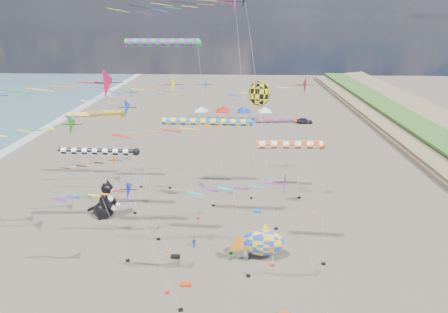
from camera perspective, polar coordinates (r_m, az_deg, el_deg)
delta_kite_0 at (r=44.07m, az=-19.30°, el=-1.09°), size 8.72×1.86×8.09m
delta_kite_1 at (r=42.20m, az=0.04°, el=23.77°), size 13.69×2.68×26.10m
delta_kite_2 at (r=24.68m, az=7.21°, el=-5.03°), size 11.10×1.81×13.29m
delta_kite_4 at (r=28.17m, az=-4.54°, el=4.60°), size 11.56×1.95×16.12m
delta_kite_5 at (r=27.23m, az=-23.08°, el=10.24°), size 14.80×2.41×19.93m
delta_kite_6 at (r=33.25m, az=-23.92°, el=4.30°), size 9.73×2.03×15.46m
delta_kite_7 at (r=39.38m, az=11.52°, el=11.22°), size 10.48×2.21×17.51m
delta_kite_8 at (r=26.89m, az=-15.45°, el=-7.14°), size 8.23×1.69×11.65m
delta_kite_9 at (r=48.20m, az=-16.15°, el=9.34°), size 11.01×1.90×14.62m
delta_kite_10 at (r=33.10m, az=-17.96°, el=6.62°), size 9.89×1.90×16.29m
delta_kite_11 at (r=38.22m, az=-10.08°, el=11.20°), size 10.64×2.33×17.68m
delta_kite_12 at (r=43.63m, az=-4.47°, el=10.95°), size 8.67×1.63×16.11m
windsock_0 at (r=50.26m, az=-20.01°, el=6.47°), size 9.50×0.73×11.27m
windsock_1 at (r=35.79m, az=-2.31°, el=5.61°), size 10.64×0.80×13.52m
windsock_2 at (r=44.55m, az=8.72°, el=5.70°), size 6.55×0.66×11.29m
windsock_3 at (r=37.22m, az=-19.30°, el=0.74°), size 9.48×0.73×10.86m
windsock_4 at (r=31.00m, az=11.25°, el=1.76°), size 7.34×0.77×13.11m
windsock_5 at (r=40.83m, az=-9.50°, el=17.77°), size 9.66×0.94×20.89m
angelfish_kite at (r=36.52m, az=5.46°, el=9.97°), size 3.74×3.02×17.06m
cat_inflatable at (r=45.04m, az=-18.95°, el=-6.58°), size 4.10×2.75×5.07m
fish_inflatable at (r=36.13m, az=6.24°, el=-13.77°), size 5.93×2.69×4.35m
person_adult at (r=36.54m, az=3.61°, el=-15.67°), size 0.72×0.59×1.71m
child_green at (r=36.78m, az=1.13°, el=-15.84°), size 0.66×0.56×1.19m
child_blue at (r=38.67m, az=-4.96°, el=-13.88°), size 0.69×0.57×1.10m
kite_bag_1 at (r=45.00m, az=5.45°, el=-8.88°), size 0.90×0.44×0.30m
kite_bag_2 at (r=34.44m, az=-6.21°, el=-20.06°), size 0.90×0.44×0.30m
kite_bag_3 at (r=37.68m, az=-7.93°, el=-15.88°), size 0.90×0.44×0.30m
tent_row at (r=83.15m, az=1.51°, el=8.02°), size 19.20×4.20×3.80m
parked_car at (r=83.34m, az=12.98°, el=5.71°), size 3.93×1.88×1.29m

